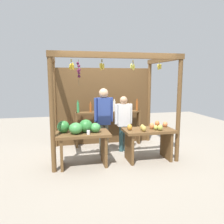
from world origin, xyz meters
name	(u,v)px	position (x,y,z in m)	size (l,w,h in m)	color
ground_plane	(111,153)	(0.00, 0.00, 0.00)	(12.00, 12.00, 0.00)	gray
market_stall	(107,97)	(0.00, 0.42, 1.43)	(2.94, 1.91, 2.48)	brown
fruit_counter_left	(81,135)	(-0.81, -0.67, 0.69)	(1.19, 0.64, 1.04)	brown
fruit_counter_right	(149,137)	(0.78, -0.68, 0.57)	(1.18, 0.64, 0.91)	brown
bottle_shelf_unit	(109,119)	(0.09, 0.68, 0.79)	(1.88, 0.22, 1.36)	brown
vendor_man	(104,115)	(-0.19, -0.09, 1.03)	(0.48, 0.23, 1.70)	#585D4F
vendor_woman	(123,119)	(0.37, 0.07, 0.88)	(0.48, 0.20, 1.48)	#2B4E53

